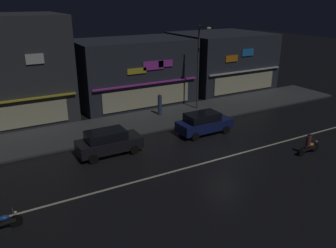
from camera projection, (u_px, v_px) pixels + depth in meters
The scene contains 12 objects.
ground_plane at pixel (224, 158), 22.43m from camera, with size 140.00×140.00×0.00m, color black.
lane_divider_stripe at pixel (224, 158), 22.43m from camera, with size 36.77×0.16×0.01m, color beige.
sidewalk_far at pixel (161, 118), 29.60m from camera, with size 38.70×5.18×0.14m, color #424447.
storefront_left_block at pixel (0, 69), 28.16m from camera, with size 10.67×8.16×8.70m.
storefront_center_block at pixel (132, 72), 33.36m from camera, with size 10.86×6.76×6.23m.
storefront_right_block at pixel (220, 60), 39.60m from camera, with size 10.00×8.95×6.18m.
streetlamp_mid at pixel (200, 62), 30.36m from camera, with size 0.44×1.64×7.55m.
pedestrian_on_sidewalk at pixel (160, 105), 30.00m from camera, with size 0.37×0.37×1.96m.
parked_car_near_kerb at pixel (109, 142), 22.72m from camera, with size 4.30×1.98×1.67m.
parked_car_trailing at pixel (204, 123), 26.19m from camera, with size 4.30×1.98×1.67m.
motorcycle_following at pixel (309, 145), 22.79m from camera, with size 1.90×0.60×1.52m.
traffic_cone at pixel (203, 126), 27.28m from camera, with size 0.36×0.36×0.55m, color orange.
Camera 1 is at (-13.18, -15.83, 9.88)m, focal length 36.41 mm.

